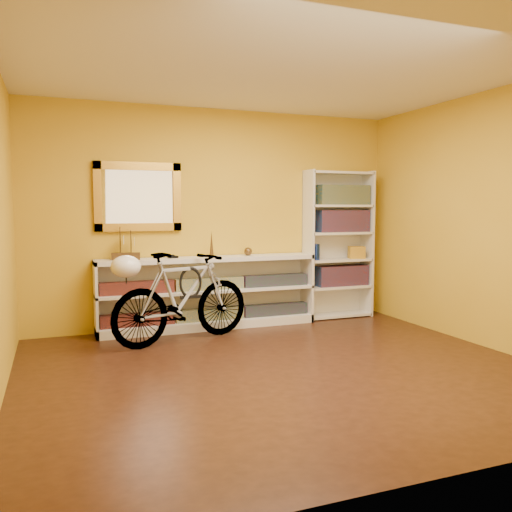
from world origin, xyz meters
name	(u,v)px	position (x,y,z in m)	size (l,w,h in m)	color
floor	(284,371)	(0.00, 0.00, -0.01)	(4.50, 4.00, 0.01)	black
ceiling	(286,66)	(0.00, 0.00, 2.60)	(4.50, 4.00, 0.01)	silver
back_wall	(218,218)	(0.00, 2.00, 1.30)	(4.50, 0.01, 2.60)	gold
right_wall	(489,220)	(2.25, 0.00, 1.30)	(0.01, 4.00, 2.60)	gold
gilt_mirror	(138,197)	(-0.95, 1.97, 1.55)	(0.98, 0.06, 0.78)	#8D6219
wall_socket	(286,299)	(0.90, 1.99, 0.25)	(0.09, 0.01, 0.09)	silver
console_unit	(209,293)	(-0.17, 1.81, 0.42)	(2.60, 0.35, 0.85)	silver
cd_row_lower	(210,314)	(-0.17, 1.79, 0.17)	(2.50, 0.13, 0.14)	black
cd_row_upper	(209,284)	(-0.17, 1.79, 0.54)	(2.50, 0.13, 0.14)	#1C517E
model_ship	(126,243)	(-1.12, 1.81, 1.03)	(0.31, 0.12, 0.37)	#39240F
toy_car	(173,258)	(-0.59, 1.81, 0.85)	(0.00, 0.00, 0.00)	black
bronze_ornament	(212,244)	(-0.13, 1.81, 1.00)	(0.05, 0.05, 0.31)	brown
decorative_orb	(248,251)	(0.32, 1.81, 0.90)	(0.10, 0.10, 0.10)	brown
bookcase	(338,245)	(1.58, 1.84, 0.95)	(0.90, 0.30, 1.90)	silver
book_row_a	(341,275)	(1.63, 1.84, 0.55)	(0.70, 0.22, 0.26)	maroon
book_row_b	(342,221)	(1.63, 1.84, 1.25)	(0.70, 0.22, 0.28)	maroon
book_row_c	(342,195)	(1.63, 1.84, 1.59)	(0.70, 0.22, 0.25)	navy
travel_mug	(316,252)	(1.25, 1.82, 0.87)	(0.09, 0.09, 0.20)	navy
red_tin	(324,198)	(1.38, 1.87, 1.55)	(0.13, 0.13, 0.16)	maroon
yellow_bag	(357,252)	(1.83, 1.80, 0.84)	(0.20, 0.13, 0.16)	#BE8C21
bicycle	(183,297)	(-0.61, 1.28, 0.48)	(1.65, 0.43, 0.97)	silver
helmet	(126,266)	(-1.21, 1.10, 0.85)	(0.29, 0.28, 0.22)	white
u_lock	(191,283)	(-0.51, 1.31, 0.63)	(0.25, 0.25, 0.03)	black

